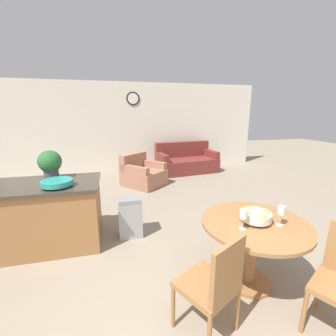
% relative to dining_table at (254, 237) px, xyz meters
% --- Properties ---
extents(wall_back, '(8.00, 0.09, 2.70)m').
position_rel_dining_table_xyz_m(wall_back, '(-0.62, 5.44, 0.78)').
color(wall_back, silver).
rests_on(wall_back, ground_plane).
extents(dining_table, '(1.08, 1.08, 0.74)m').
position_rel_dining_table_xyz_m(dining_table, '(0.00, 0.00, 0.00)').
color(dining_table, '#9E6B3D').
rests_on(dining_table, ground_plane).
extents(dining_chair_near_left, '(0.57, 0.57, 0.92)m').
position_rel_dining_table_xyz_m(dining_chair_near_left, '(-0.64, -0.43, -0.06)').
color(dining_chair_near_left, '#9E6B3D').
rests_on(dining_chair_near_left, ground_plane).
extents(fruit_bowl, '(0.30, 0.30, 0.13)m').
position_rel_dining_table_xyz_m(fruit_bowl, '(-0.00, -0.00, 0.24)').
color(fruit_bowl, silver).
rests_on(fruit_bowl, dining_table).
extents(wine_glass_left, '(0.07, 0.07, 0.20)m').
position_rel_dining_table_xyz_m(wine_glass_left, '(-0.21, -0.09, 0.32)').
color(wine_glass_left, silver).
rests_on(wine_glass_left, dining_table).
extents(wine_glass_right, '(0.07, 0.07, 0.20)m').
position_rel_dining_table_xyz_m(wine_glass_right, '(0.20, -0.11, 0.32)').
color(wine_glass_right, silver).
rests_on(wine_glass_right, dining_table).
extents(kitchen_island, '(1.38, 0.86, 0.90)m').
position_rel_dining_table_xyz_m(kitchen_island, '(-2.26, 1.33, -0.12)').
color(kitchen_island, '#9E6B3D').
rests_on(kitchen_island, ground_plane).
extents(teal_bowl, '(0.38, 0.38, 0.09)m').
position_rel_dining_table_xyz_m(teal_bowl, '(-2.07, 1.15, 0.39)').
color(teal_bowl, teal).
rests_on(teal_bowl, kitchen_island).
extents(potted_plant, '(0.31, 0.31, 0.40)m').
position_rel_dining_table_xyz_m(potted_plant, '(-2.23, 1.56, 0.55)').
color(potted_plant, '#4C4C51').
rests_on(potted_plant, kitchen_island).
extents(trash_bin, '(0.34, 0.26, 0.60)m').
position_rel_dining_table_xyz_m(trash_bin, '(-1.17, 1.30, -0.27)').
color(trash_bin, '#9E9EA3').
rests_on(trash_bin, ground_plane).
extents(couch, '(1.89, 1.15, 0.89)m').
position_rel_dining_table_xyz_m(couch, '(0.82, 4.69, -0.27)').
color(couch, maroon).
rests_on(couch, ground_plane).
extents(armchair, '(1.22, 1.23, 0.78)m').
position_rel_dining_table_xyz_m(armchair, '(-0.68, 3.67, -0.30)').
color(armchair, '#A87056').
rests_on(armchair, ground_plane).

